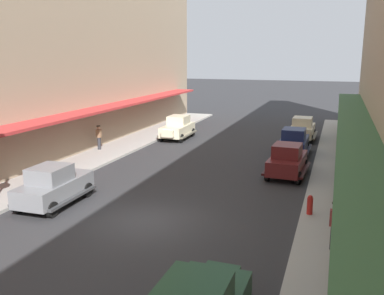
# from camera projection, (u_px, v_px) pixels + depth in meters

# --- Properties ---
(ground_plane) EXTENTS (200.00, 200.00, 0.00)m
(ground_plane) POSITION_uv_depth(u_px,v_px,m) (143.00, 221.00, 16.99)
(ground_plane) COLOR #2D2D30
(sidewalk_right) EXTENTS (3.00, 60.00, 0.15)m
(sidewalk_right) POSITION_uv_depth(u_px,v_px,m) (338.00, 246.00, 14.56)
(sidewalk_right) COLOR #A8A59E
(sidewalk_right) RESTS_ON ground
(parked_car_0) EXTENTS (2.17, 4.27, 1.84)m
(parked_car_0) POSITION_uv_depth(u_px,v_px,m) (302.00, 128.00, 33.02)
(parked_car_0) COLOR beige
(parked_car_0) RESTS_ON ground
(parked_car_1) EXTENTS (2.29, 4.31, 1.84)m
(parked_car_1) POSITION_uv_depth(u_px,v_px,m) (287.00, 159.00, 23.11)
(parked_car_1) COLOR #591919
(parked_car_1) RESTS_ON ground
(parked_car_2) EXTENTS (2.17, 4.27, 1.84)m
(parked_car_2) POSITION_uv_depth(u_px,v_px,m) (294.00, 141.00, 27.97)
(parked_car_2) COLOR #19234C
(parked_car_2) RESTS_ON ground
(parked_car_3) EXTENTS (2.19, 4.28, 1.84)m
(parked_car_3) POSITION_uv_depth(u_px,v_px,m) (178.00, 127.00, 33.48)
(parked_car_3) COLOR beige
(parked_car_3) RESTS_ON ground
(parked_car_4) EXTENTS (2.24, 4.29, 1.84)m
(parked_car_4) POSITION_uv_depth(u_px,v_px,m) (54.00, 185.00, 18.62)
(parked_car_4) COLOR slate
(parked_car_4) RESTS_ON ground
(fire_hydrant) EXTENTS (0.24, 0.24, 0.82)m
(fire_hydrant) POSITION_uv_depth(u_px,v_px,m) (310.00, 205.00, 17.22)
(fire_hydrant) COLOR #B21E19
(fire_hydrant) RESTS_ON sidewalk_right
(pedestrian_0) EXTENTS (0.36, 0.28, 1.67)m
(pedestrian_0) POSITION_uv_depth(u_px,v_px,m) (99.00, 137.00, 29.01)
(pedestrian_0) COLOR #2D2D33
(pedestrian_0) RESTS_ON sidewalk_left
(pedestrian_1) EXTENTS (0.36, 0.28, 1.67)m
(pedestrian_1) POSITION_uv_depth(u_px,v_px,m) (335.00, 226.00, 13.97)
(pedestrian_1) COLOR #2D2D33
(pedestrian_1) RESTS_ON sidewalk_right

